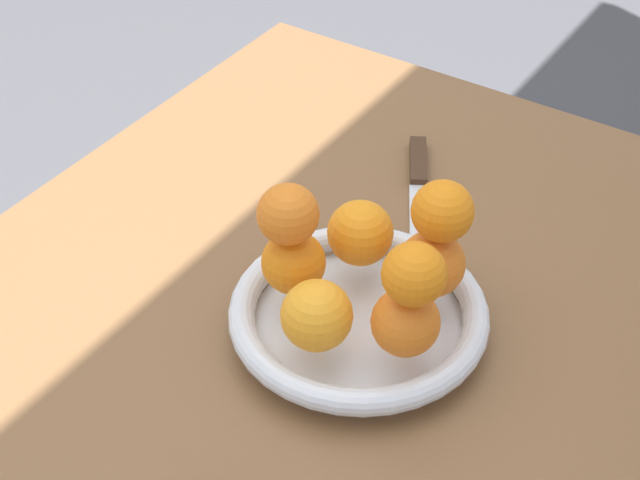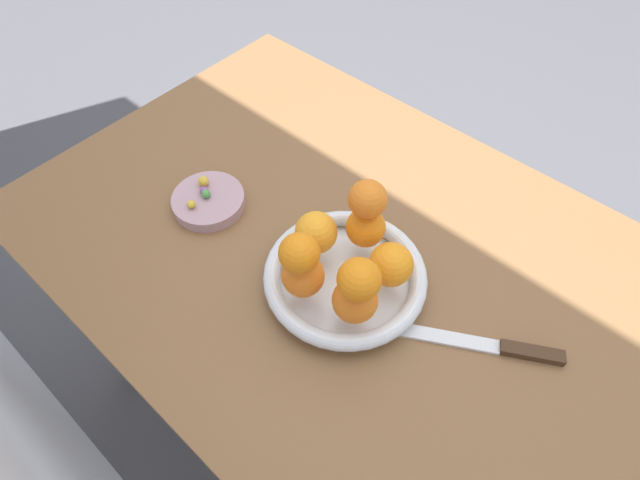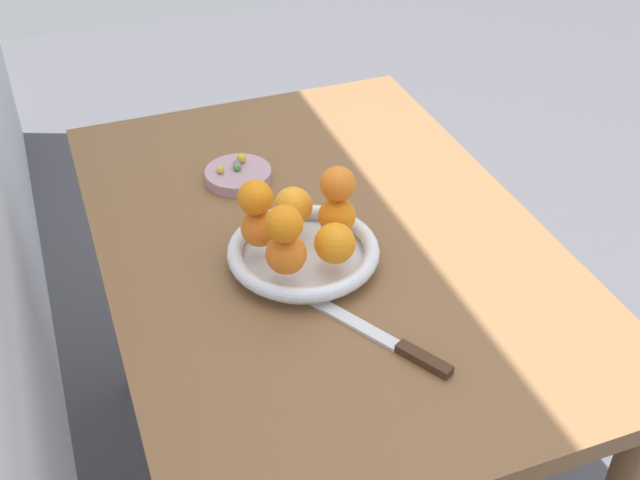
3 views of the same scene
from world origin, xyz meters
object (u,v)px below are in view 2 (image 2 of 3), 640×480
Objects in this scene: orange_1 at (366,227)px; candy_ball_0 at (191,204)px; candy_ball_2 at (204,191)px; orange_0 at (391,264)px; candy_ball_1 at (203,181)px; orange_7 at (368,199)px; candy_dish at (209,201)px; knife at (488,345)px; orange_4 at (355,300)px; candy_ball_3 at (206,194)px; orange_3 at (303,276)px; fruit_bowl at (345,277)px; orange_5 at (299,253)px; dining_table at (338,272)px; orange_6 at (359,280)px; orange_2 at (316,233)px.

orange_1 is 4.15× the size of candy_ball_0.
orange_1 is 4.01× the size of candy_ball_2.
orange_0 is 0.38m from candy_ball_1.
orange_7 is 3.07× the size of candy_ball_1.
knife is at bearing -170.45° from candy_dish.
candy_dish is 1.96× the size of orange_4.
orange_7 is at bearing -159.76° from candy_ball_3.
orange_3 is at bearing 172.89° from candy_ball_3.
orange_0 is 1.13× the size of orange_7.
fruit_bowl is 4.04× the size of orange_1.
orange_4 reaches higher than knife.
orange_4 is at bearing 177.47° from candy_ball_3.
orange_0 reaches higher than candy_ball_0.
orange_4 is 0.15m from orange_7.
candy_dish is at bearing 6.14° from fruit_bowl.
orange_5 is 0.31m from candy_ball_1.
candy_ball_1 is 0.02m from candy_ball_2.
knife reaches higher than dining_table.
orange_6 is (-0.35, 0.02, 0.12)m from candy_dish.
candy_ball_0 reaches higher than candy_dish.
orange_7 is at bearing -164.20° from candy_ball_1.
orange_6 is 0.24m from knife.
orange_6 reaches higher than orange_4.
orange_7 reaches higher than candy_ball_2.
orange_5 is (0.03, 0.07, 0.11)m from fruit_bowl.
orange_1 reaches higher than candy_ball_0.
orange_7 is 3.88× the size of candy_ball_0.
orange_4 is at bearing -33.04° from orange_6.
orange_6 is at bearing 122.78° from orange_1.
orange_7 is (-0.01, -0.13, 0.06)m from orange_3.
orange_1 is at bearing -77.00° from fruit_bowl.
orange_2 is at bearing -24.32° from orange_6.
fruit_bowl is 0.08m from orange_0.
candy_ball_2 is (0.35, -0.02, -0.04)m from orange_4.
orange_7 is at bearing -165.85° from dining_table.
orange_1 reaches higher than candy_ball_1.
candy_ball_0 is (0.27, 0.13, -0.10)m from orange_7.
candy_ball_1 is at bearing 2.91° from fruit_bowl.
candy_ball_2 is (-0.02, 0.01, -0.00)m from candy_ball_1.
candy_dish is 0.29m from orange_5.
dining_table is 0.26m from candy_dish.
knife is at bearing -166.88° from candy_ball_0.
orange_3 reaches higher than candy_ball_1.
orange_4 is 0.21m from knife.
orange_0 is 1.05× the size of orange_3.
orange_3 is at bearing 104.51° from dining_table.
candy_ball_1 reaches higher than candy_ball_3.
orange_0 is 0.28× the size of knife.
orange_3 is 0.27m from candy_ball_3.
fruit_bowl is at bearing -173.86° from candy_dish.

